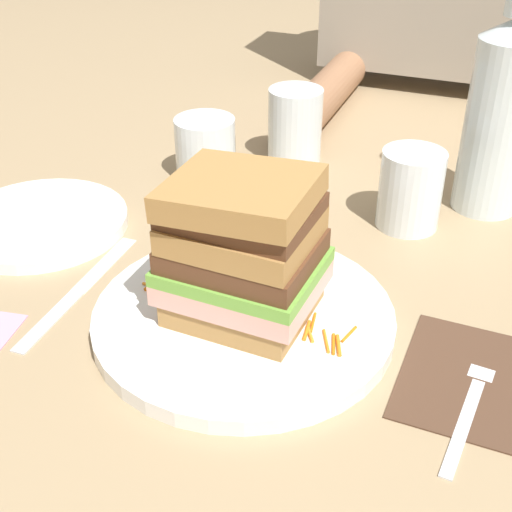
# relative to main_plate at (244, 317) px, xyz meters

# --- Properties ---
(ground_plane) EXTENTS (3.00, 3.00, 0.00)m
(ground_plane) POSITION_rel_main_plate_xyz_m (0.01, 0.01, -0.01)
(ground_plane) COLOR #9E8460
(main_plate) EXTENTS (0.27, 0.27, 0.02)m
(main_plate) POSITION_rel_main_plate_xyz_m (0.00, 0.00, 0.00)
(main_plate) COLOR white
(main_plate) RESTS_ON ground_plane
(sandwich) EXTENTS (0.13, 0.11, 0.13)m
(sandwich) POSITION_rel_main_plate_xyz_m (0.00, -0.00, 0.07)
(sandwich) COLOR #A87A42
(sandwich) RESTS_ON main_plate
(carrot_shred_0) EXTENTS (0.01, 0.02, 0.00)m
(carrot_shred_0) POSITION_rel_main_plate_xyz_m (-0.08, 0.01, 0.01)
(carrot_shred_0) COLOR orange
(carrot_shred_0) RESTS_ON main_plate
(carrot_shred_1) EXTENTS (0.03, 0.00, 0.00)m
(carrot_shred_1) POSITION_rel_main_plate_xyz_m (-0.09, 0.00, 0.01)
(carrot_shred_1) COLOR orange
(carrot_shred_1) RESTS_ON main_plate
(carrot_shred_2) EXTENTS (0.03, 0.01, 0.00)m
(carrot_shred_2) POSITION_rel_main_plate_xyz_m (-0.09, 0.02, 0.01)
(carrot_shred_2) COLOR orange
(carrot_shred_2) RESTS_ON main_plate
(carrot_shred_3) EXTENTS (0.01, 0.03, 0.00)m
(carrot_shred_3) POSITION_rel_main_plate_xyz_m (-0.09, 0.01, 0.01)
(carrot_shred_3) COLOR orange
(carrot_shred_3) RESTS_ON main_plate
(carrot_shred_4) EXTENTS (0.03, 0.01, 0.00)m
(carrot_shred_4) POSITION_rel_main_plate_xyz_m (-0.07, 0.03, 0.01)
(carrot_shred_4) COLOR orange
(carrot_shred_4) RESTS_ON main_plate
(carrot_shred_5) EXTENTS (0.01, 0.03, 0.00)m
(carrot_shred_5) POSITION_rel_main_plate_xyz_m (0.06, 0.00, 0.01)
(carrot_shred_5) COLOR orange
(carrot_shred_5) RESTS_ON main_plate
(carrot_shred_6) EXTENTS (0.01, 0.03, 0.00)m
(carrot_shred_6) POSITION_rel_main_plate_xyz_m (0.08, -0.02, 0.01)
(carrot_shred_6) COLOR orange
(carrot_shred_6) RESTS_ON main_plate
(carrot_shred_7) EXTENTS (0.01, 0.02, 0.00)m
(carrot_shred_7) POSITION_rel_main_plate_xyz_m (0.07, -0.01, 0.01)
(carrot_shred_7) COLOR orange
(carrot_shred_7) RESTS_ON main_plate
(carrot_shred_8) EXTENTS (0.01, 0.02, 0.00)m
(carrot_shred_8) POSITION_rel_main_plate_xyz_m (0.09, -0.02, 0.01)
(carrot_shred_8) COLOR orange
(carrot_shred_8) RESTS_ON main_plate
(carrot_shred_9) EXTENTS (0.01, 0.02, 0.00)m
(carrot_shred_9) POSITION_rel_main_plate_xyz_m (0.10, 0.00, 0.01)
(carrot_shred_9) COLOR orange
(carrot_shred_9) RESTS_ON main_plate
(carrot_shred_10) EXTENTS (0.01, 0.03, 0.00)m
(carrot_shred_10) POSITION_rel_main_plate_xyz_m (0.06, -0.01, 0.01)
(carrot_shred_10) COLOR orange
(carrot_shred_10) RESTS_ON main_plate
(carrot_shred_11) EXTENTS (0.01, 0.03, 0.00)m
(carrot_shred_11) POSITION_rel_main_plate_xyz_m (0.09, -0.02, 0.01)
(carrot_shred_11) COLOR orange
(carrot_shred_11) RESTS_ON main_plate
(napkin_dark) EXTENTS (0.13, 0.14, 0.00)m
(napkin_dark) POSITION_rel_main_plate_xyz_m (0.21, 0.00, -0.01)
(napkin_dark) COLOR #4C3323
(napkin_dark) RESTS_ON ground_plane
(fork) EXTENTS (0.03, 0.17, 0.00)m
(fork) POSITION_rel_main_plate_xyz_m (0.20, -0.02, -0.00)
(fork) COLOR silver
(fork) RESTS_ON napkin_dark
(knife) EXTENTS (0.02, 0.20, 0.00)m
(knife) POSITION_rel_main_plate_xyz_m (-0.17, -0.02, -0.01)
(knife) COLOR silver
(knife) RESTS_ON ground_plane
(juice_glass) EXTENTS (0.07, 0.07, 0.09)m
(juice_glass) POSITION_rel_main_plate_xyz_m (0.10, 0.23, 0.03)
(juice_glass) COLOR white
(juice_glass) RESTS_ON ground_plane
(water_bottle) EXTENTS (0.07, 0.07, 0.26)m
(water_bottle) POSITION_rel_main_plate_xyz_m (0.18, 0.31, 0.11)
(water_bottle) COLOR silver
(water_bottle) RESTS_ON ground_plane
(empty_tumbler_0) EXTENTS (0.07, 0.07, 0.10)m
(empty_tumbler_0) POSITION_rel_main_plate_xyz_m (-0.07, 0.35, 0.04)
(empty_tumbler_0) COLOR silver
(empty_tumbler_0) RESTS_ON ground_plane
(empty_tumbler_1) EXTENTS (0.07, 0.07, 0.08)m
(empty_tumbler_1) POSITION_rel_main_plate_xyz_m (-0.16, 0.26, 0.03)
(empty_tumbler_1) COLOR silver
(empty_tumbler_1) RESTS_ON ground_plane
(side_plate) EXTENTS (0.19, 0.19, 0.01)m
(side_plate) POSITION_rel_main_plate_xyz_m (-0.28, 0.08, -0.00)
(side_plate) COLOR white
(side_plate) RESTS_ON ground_plane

